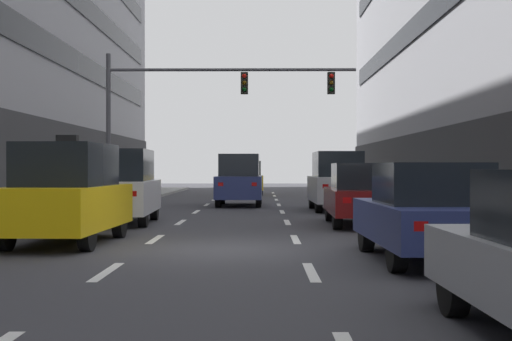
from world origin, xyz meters
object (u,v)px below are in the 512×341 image
Objects in this scene: traffic_signal_0 at (199,98)px; pedestrian_0 at (382,183)px; car_driving_2 at (240,180)px; taxi_driving_1 at (247,178)px; car_driving_3 at (121,187)px; taxi_driving_0 at (67,194)px; car_parked_1 at (428,213)px; car_parked_3 at (337,181)px; car_parked_2 at (364,195)px.

traffic_signal_0 reaches higher than pedestrian_0.
taxi_driving_1 is at bearing 89.62° from car_driving_2.
taxi_driving_1 reaches higher than car_driving_3.
traffic_signal_0 is at bearing 82.41° from taxi_driving_0.
pedestrian_0 is (5.27, -16.72, 0.04)m from taxi_driving_1.
car_parked_1 is 0.99× the size of car_parked_3.
car_parked_3 is 2.90× the size of pedestrian_0.
car_driving_3 is at bearing -107.73° from car_driving_2.
car_parked_2 is (6.94, 4.89, -0.20)m from taxi_driving_0.
car_parked_3 is (6.95, 11.79, 0.05)m from taxi_driving_0.
car_driving_3 is 9.34m from car_parked_3.
taxi_driving_0 is 0.99× the size of car_driving_3.
pedestrian_0 is at bearing 83.50° from car_parked_1.
pedestrian_0 is (1.57, -0.75, -0.05)m from car_parked_3.
car_driving_3 is 10.13m from pedestrian_0.
car_parked_1 is at bearing -96.50° from pedestrian_0.
car_parked_3 is (6.90, 6.30, 0.04)m from car_driving_3.
car_driving_3 is (0.05, 5.49, 0.01)m from taxi_driving_0.
car_driving_3 is 2.84× the size of pedestrian_0.
car_parked_2 is (3.78, -10.35, -0.23)m from car_driving_2.
traffic_signal_0 is at bearing -95.92° from taxi_driving_1.
car_parked_2 is (-0.00, 7.62, 0.02)m from car_parked_1.
car_driving_2 reaches higher than car_parked_2.
pedestrian_0 is (6.85, -1.47, -3.26)m from traffic_signal_0.
taxi_driving_1 reaches higher than car_parked_2.
car_parked_1 is at bearing -90.00° from car_parked_3.
taxi_driving_0 is 0.95× the size of car_parked_2.
car_driving_2 is 0.99× the size of car_parked_3.
traffic_signal_0 reaches higher than car_parked_1.
car_parked_2 is at bearing -90.01° from car_parked_3.
taxi_driving_1 is 30.71m from car_parked_1.
car_driving_2 is (-0.08, -12.52, 0.08)m from taxi_driving_1.
traffic_signal_0 is at bearing 109.11° from car_parked_1.
traffic_signal_0 is at bearing 77.00° from car_driving_3.
taxi_driving_0 is 7.46m from car_parked_1.
car_driving_3 is 0.96× the size of car_parked_2.
pedestrian_0 is (1.57, 6.15, 0.19)m from car_parked_2.
car_parked_2 is 1.02× the size of car_parked_3.
car_parked_2 is (3.69, -22.87, -0.16)m from taxi_driving_1.
taxi_driving_1 is 0.94× the size of car_parked_1.
traffic_signal_0 is (-5.28, 15.24, 3.48)m from car_parked_1.
taxi_driving_1 is 0.44× the size of traffic_signal_0.
taxi_driving_0 reaches higher than pedestrian_0.
taxi_driving_0 reaches higher than car_driving_3.
taxi_driving_0 is 0.98× the size of car_driving_2.
taxi_driving_0 is 27.96m from taxi_driving_1.
car_driving_2 reaches higher than pedestrian_0.
car_parked_1 is at bearing -78.12° from car_driving_2.
traffic_signal_0 is 6.12× the size of pedestrian_0.
car_driving_3 is 7.90m from traffic_signal_0.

